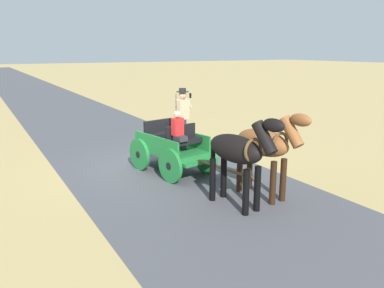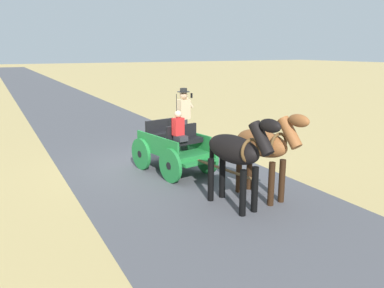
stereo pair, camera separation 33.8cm
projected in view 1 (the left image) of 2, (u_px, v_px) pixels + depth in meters
The scene contains 5 objects.
ground_plane at pixel (154, 165), 12.21m from camera, with size 200.00×200.00×0.00m, color tan.
road_surface at pixel (154, 165), 12.21m from camera, with size 5.71×160.00×0.01m, color #4C4C51.
horse_drawn_carriage at pixel (174, 145), 11.29m from camera, with size 1.82×4.51×2.50m.
horse_near_side at pixel (266, 145), 9.21m from camera, with size 0.78×2.15×2.21m.
horse_off_side at pixel (239, 152), 8.63m from camera, with size 0.80×2.15×2.21m.
Camera 1 is at (4.78, 10.75, 3.54)m, focal length 36.00 mm.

